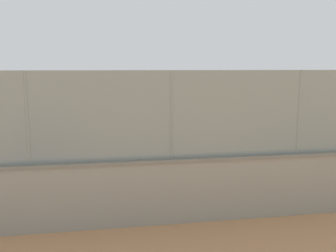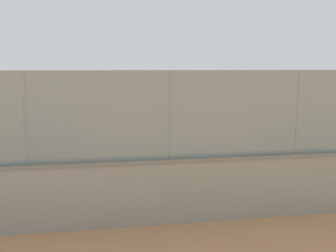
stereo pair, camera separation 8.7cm
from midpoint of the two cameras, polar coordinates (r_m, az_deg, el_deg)
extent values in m
plane|color=tan|center=(22.56, -1.78, -0.31)|extent=(260.00, 260.00, 0.00)
cube|color=gray|center=(8.94, 0.53, -10.08)|extent=(25.75, 0.81, 1.49)
cube|color=slate|center=(8.71, 0.54, -5.21)|extent=(25.75, 0.87, 0.08)
cube|color=gray|center=(8.51, 0.55, 1.71)|extent=(25.23, 0.50, 2.04)
cylinder|color=gray|center=(9.57, 19.50, 2.01)|extent=(0.07, 0.07, 2.04)
cylinder|color=gray|center=(8.51, 0.55, 1.71)|extent=(0.07, 0.07, 2.04)
cylinder|color=gray|center=(8.56, -20.75, 1.16)|extent=(0.07, 0.07, 2.04)
cylinder|color=navy|center=(22.96, 0.69, 0.92)|extent=(0.21, 0.21, 0.84)
cylinder|color=navy|center=(23.12, 0.97, 0.98)|extent=(0.21, 0.21, 0.84)
cylinder|color=#D14C42|center=(22.95, 0.84, 2.75)|extent=(0.48, 0.48, 0.62)
cylinder|color=tan|center=(22.65, 0.49, 2.98)|extent=(0.49, 0.47, 0.17)
cylinder|color=tan|center=(23.03, 1.90, 3.08)|extent=(0.49, 0.47, 0.17)
sphere|color=tan|center=(22.91, 0.84, 3.82)|extent=(0.24, 0.24, 0.24)
cylinder|color=navy|center=(22.90, 0.84, 4.07)|extent=(0.35, 0.35, 0.05)
cylinder|color=black|center=(22.93, 2.27, 3.05)|extent=(0.24, 0.23, 0.04)
ellipsoid|color=#333338|center=(22.81, 2.74, 3.02)|extent=(0.24, 0.23, 0.24)
cylinder|color=black|center=(19.60, -2.75, -0.67)|extent=(0.21, 0.21, 0.73)
cylinder|color=black|center=(19.46, -3.15, -0.74)|extent=(0.21, 0.21, 0.73)
cylinder|color=orange|center=(19.43, -2.96, 1.13)|extent=(0.48, 0.48, 0.54)
cylinder|color=#936B4C|center=(19.65, -2.51, 1.54)|extent=(0.41, 0.45, 0.16)
cylinder|color=#936B4C|center=(19.42, -4.18, 1.44)|extent=(0.41, 0.45, 0.16)
sphere|color=#936B4C|center=(19.38, -2.97, 2.22)|extent=(0.21, 0.21, 0.21)
cylinder|color=red|center=(19.37, -2.97, 2.48)|extent=(0.30, 0.30, 0.05)
sphere|color=yellow|center=(21.26, 5.23, -0.69)|extent=(0.17, 0.17, 0.17)
cube|color=gray|center=(10.74, 1.81, -8.41)|extent=(1.61, 0.41, 0.06)
cube|color=gray|center=(10.53, 1.99, -7.52)|extent=(1.60, 0.07, 0.40)
cube|color=#333338|center=(10.95, 5.13, -9.34)|extent=(0.07, 0.38, 0.45)
cube|color=#333338|center=(10.71, -1.61, -9.72)|extent=(0.07, 0.38, 0.45)
camera|label=1|loc=(0.04, -89.84, 0.03)|focal=39.68mm
camera|label=2|loc=(0.04, 90.16, -0.03)|focal=39.68mm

